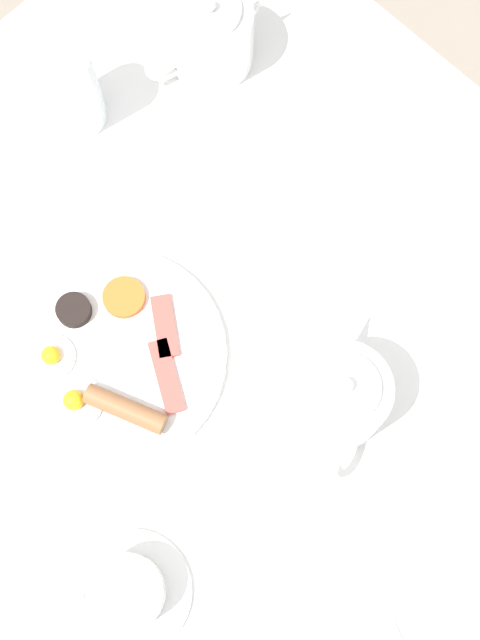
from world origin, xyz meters
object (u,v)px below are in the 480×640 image
teapot_far (340,399)px  teacup_with_saucer_left (127,592)px  teacup_with_saucer_right (456,256)px  water_glass_short (70,88)px  knife_by_plate (278,210)px  teapot_near (210,36)px  breakfast_plate (111,357)px

teapot_far → teacup_with_saucer_left: 0.33m
teacup_with_saucer_right → teacup_with_saucer_left: bearing=0.5°
water_glass_short → knife_by_plate: 0.32m
teapot_far → teapot_near: bearing=25.1°
teacup_with_saucer_right → knife_by_plate: (0.11, -0.21, -0.02)m
teapot_near → teacup_with_saucer_right: bearing=-76.9°
water_glass_short → teacup_with_saucer_right: bearing=111.8°
teapot_near → teacup_with_saucer_left: size_ratio=1.41×
teacup_with_saucer_right → water_glass_short: 0.55m
teapot_far → teacup_with_saucer_left: teapot_far is taller
teacup_with_saucer_left → breakfast_plate: bearing=-128.3°
teacup_with_saucer_left → teacup_with_saucer_right: 0.58m
breakfast_plate → teacup_with_saucer_left: (0.18, 0.22, 0.02)m
knife_by_plate → breakfast_plate: bearing=-1.1°
breakfast_plate → water_glass_short: 0.36m
teapot_far → teacup_with_saucer_right: bearing=-32.2°
teapot_near → water_glass_short: (0.19, -0.06, 0.02)m
knife_by_plate → teapot_near: bearing=-113.3°
teacup_with_saucer_left → water_glass_short: water_glass_short is taller
breakfast_plate → teacup_with_saucer_left: 0.29m
teacup_with_saucer_left → teacup_with_saucer_right: size_ratio=1.00×
teapot_near → teacup_with_saucer_left: 0.73m
teapot_near → teapot_far: (0.24, 0.47, 0.00)m
water_glass_short → knife_by_plate: (-0.09, 0.29, -0.07)m
teapot_near → teacup_with_saucer_right: size_ratio=1.41×
teapot_far → knife_by_plate: (-0.14, -0.24, -0.05)m
teapot_near → teacup_with_saucer_right: (-0.01, 0.44, -0.03)m
teapot_near → teapot_far: 0.53m
teapot_near → teacup_with_saucer_left: bearing=-130.0°
teapot_near → teapot_far: same height
breakfast_plate → knife_by_plate: 0.30m
breakfast_plate → teacup_with_saucer_right: 0.46m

